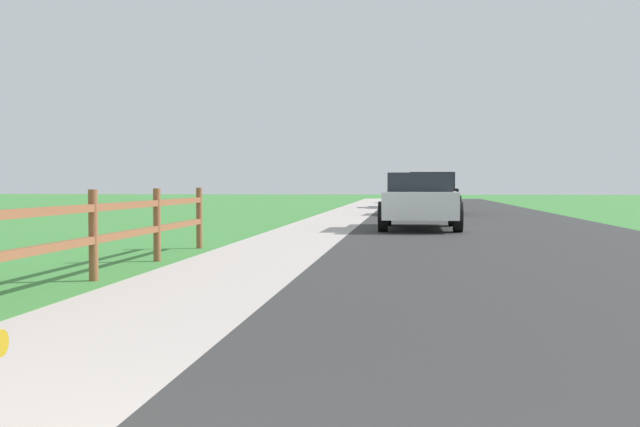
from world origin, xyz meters
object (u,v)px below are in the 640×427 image
object	(u,v)px
parked_car_black	(433,193)
parked_car_blue	(410,191)
parked_suv_white	(420,200)
parked_car_red	(416,190)

from	to	relation	value
parked_car_black	parked_car_blue	distance (m)	8.66
parked_car_blue	parked_car_black	bearing A→B (deg)	-84.51
parked_suv_white	parked_car_red	size ratio (longest dim) A/B	0.96
parked_suv_white	parked_car_red	xyz separation A→B (m)	(0.21, 28.16, 0.02)
parked_car_black	parked_car_blue	bearing A→B (deg)	95.49
parked_car_blue	parked_car_red	xyz separation A→B (m)	(0.40, 9.59, -0.02)
parked_suv_white	parked_car_blue	world-z (taller)	parked_car_blue
parked_suv_white	parked_car_blue	size ratio (longest dim) A/B	0.97
parked_car_black	parked_car_red	size ratio (longest dim) A/B	1.04
parked_suv_white	parked_car_black	world-z (taller)	parked_car_black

